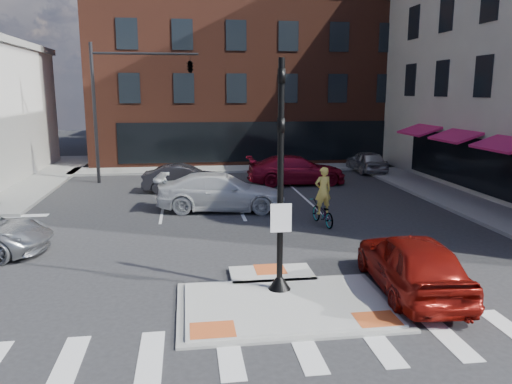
{
  "coord_description": "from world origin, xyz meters",
  "views": [
    {
      "loc": [
        -2.37,
        -11.93,
        5.29
      ],
      "look_at": [
        -0.1,
        4.19,
        2.0
      ],
      "focal_mm": 35.0,
      "sensor_mm": 36.0,
      "label": 1
    }
  ],
  "objects": [
    {
      "name": "ground",
      "position": [
        0.0,
        0.0,
        0.0
      ],
      "size": [
        120.0,
        120.0,
        0.0
      ],
      "primitive_type": "plane",
      "color": "#28282B",
      "rests_on": "ground"
    },
    {
      "name": "refuge_island",
      "position": [
        0.0,
        -0.26,
        0.05
      ],
      "size": [
        5.4,
        4.65,
        0.13
      ],
      "color": "gray",
      "rests_on": "ground"
    },
    {
      "name": "sidewalk_e",
      "position": [
        10.8,
        10.0,
        0.07
      ],
      "size": [
        3.0,
        24.0,
        0.15
      ],
      "primitive_type": "cube",
      "color": "gray",
      "rests_on": "ground"
    },
    {
      "name": "sidewalk_n",
      "position": [
        3.0,
        22.0,
        0.07
      ],
      "size": [
        26.0,
        3.0,
        0.15
      ],
      "primitive_type": "cube",
      "color": "gray",
      "rests_on": "ground"
    },
    {
      "name": "building_n",
      "position": [
        3.0,
        31.99,
        7.8
      ],
      "size": [
        24.4,
        18.4,
        15.5
      ],
      "color": "#56281B",
      "rests_on": "ground"
    },
    {
      "name": "building_far_left",
      "position": [
        -4.0,
        52.0,
        5.0
      ],
      "size": [
        10.0,
        12.0,
        10.0
      ],
      "primitive_type": "cube",
      "color": "slate",
      "rests_on": "ground"
    },
    {
      "name": "building_far_right",
      "position": [
        9.0,
        54.0,
        6.0
      ],
      "size": [
        12.0,
        12.0,
        12.0
      ],
      "primitive_type": "cube",
      "color": "brown",
      "rests_on": "ground"
    },
    {
      "name": "signal_pole",
      "position": [
        0.0,
        0.4,
        2.36
      ],
      "size": [
        0.6,
        0.6,
        5.98
      ],
      "color": "black",
      "rests_on": "refuge_island"
    },
    {
      "name": "mast_arm_signal",
      "position": [
        -3.47,
        18.0,
        6.21
      ],
      "size": [
        6.1,
        2.24,
        8.0
      ],
      "color": "black",
      "rests_on": "ground"
    },
    {
      "name": "red_sedan",
      "position": [
        3.5,
        0.0,
        0.82
      ],
      "size": [
        2.3,
        4.93,
        1.63
      ],
      "primitive_type": "imported",
      "rotation": [
        0.0,
        0.0,
        3.06
      ],
      "color": "maroon",
      "rests_on": "ground"
    },
    {
      "name": "white_pickup",
      "position": [
        -0.85,
        10.16,
        0.83
      ],
      "size": [
        6.02,
        3.09,
        1.67
      ],
      "primitive_type": "imported",
      "rotation": [
        0.0,
        0.0,
        1.44
      ],
      "color": "white",
      "rests_on": "ground"
    },
    {
      "name": "bg_car_dark",
      "position": [
        -2.5,
        14.67,
        0.72
      ],
      "size": [
        4.48,
        1.83,
        1.44
      ],
      "primitive_type": "imported",
      "rotation": [
        0.0,
        0.0,
        1.5
      ],
      "color": "#27262C",
      "rests_on": "ground"
    },
    {
      "name": "bg_car_silver",
      "position": [
        9.5,
        19.6,
        0.72
      ],
      "size": [
        1.76,
        4.27,
        1.45
      ],
      "primitive_type": "imported",
      "rotation": [
        0.0,
        0.0,
        3.15
      ],
      "color": "#A9ABB0",
      "rests_on": "ground"
    },
    {
      "name": "bg_car_red",
      "position": [
        3.92,
        16.0,
        0.82
      ],
      "size": [
        5.71,
        2.38,
        1.65
      ],
      "primitive_type": "imported",
      "rotation": [
        0.0,
        0.0,
        1.56
      ],
      "color": "maroon",
      "rests_on": "ground"
    },
    {
      "name": "cyclist",
      "position": [
        3.0,
        7.0,
        0.8
      ],
      "size": [
        0.95,
        1.98,
        2.36
      ],
      "rotation": [
        0.0,
        0.0,
        3.3
      ],
      "color": "#3F3F44",
      "rests_on": "ground"
    }
  ]
}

